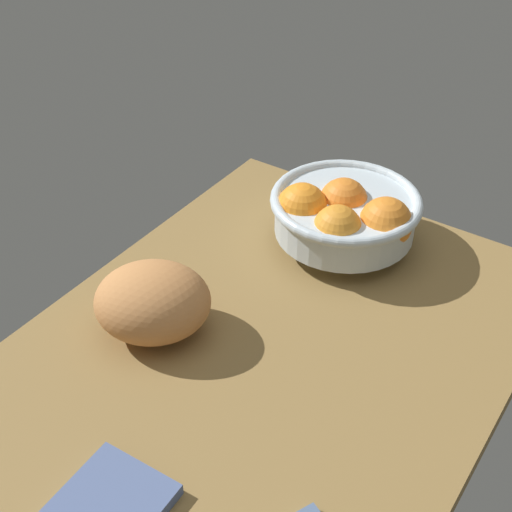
# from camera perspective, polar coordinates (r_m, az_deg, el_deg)

# --- Properties ---
(ground_plane) EXTENTS (0.82, 0.59, 0.03)m
(ground_plane) POSITION_cam_1_polar(r_m,az_deg,el_deg) (0.94, 0.13, -8.47)
(ground_plane) COLOR olive
(fruit_bowl) EXTENTS (0.23, 0.23, 0.11)m
(fruit_bowl) POSITION_cam_1_polar(r_m,az_deg,el_deg) (1.08, 7.02, 3.30)
(fruit_bowl) COLOR silver
(fruit_bowl) RESTS_ON ground
(bread_loaf) EXTENTS (0.19, 0.20, 0.10)m
(bread_loaf) POSITION_cam_1_polar(r_m,az_deg,el_deg) (0.94, -8.22, -3.63)
(bread_loaf) COLOR #C48149
(bread_loaf) RESTS_ON ground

